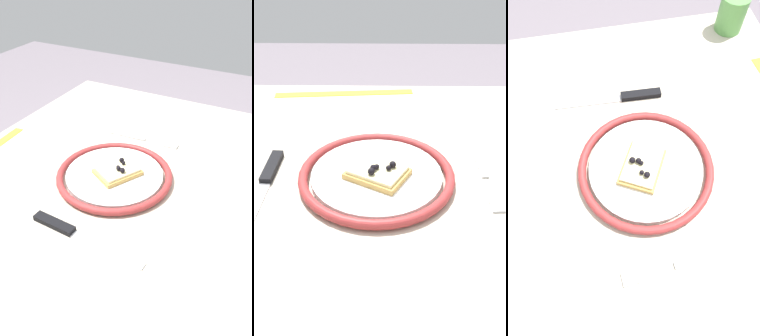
{
  "view_description": "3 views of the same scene",
  "coord_description": "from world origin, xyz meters",
  "views": [
    {
      "loc": [
        0.55,
        0.26,
        1.24
      ],
      "look_at": [
        0.01,
        -0.03,
        0.79
      ],
      "focal_mm": 35.67,
      "sensor_mm": 36.0,
      "label": 1
    },
    {
      "loc": [
        0.01,
        0.55,
        1.21
      ],
      "look_at": [
        0.02,
        -0.04,
        0.8
      ],
      "focal_mm": 46.52,
      "sensor_mm": 36.0,
      "label": 2
    },
    {
      "loc": [
        -0.22,
        0.02,
        1.29
      ],
      "look_at": [
        0.03,
        -0.03,
        0.78
      ],
      "focal_mm": 31.41,
      "sensor_mm": 36.0,
      "label": 3
    }
  ],
  "objects": [
    {
      "name": "dining_table",
      "position": [
        0.0,
        0.0,
        0.65
      ],
      "size": [
        0.91,
        0.87,
        0.77
      ],
      "color": "#BCB29E",
      "rests_on": "ground_plane"
    },
    {
      "name": "knife",
      "position": [
        0.21,
        -0.05,
        0.77
      ],
      "size": [
        0.03,
        0.24,
        0.01
      ],
      "color": "silver",
      "rests_on": "dining_table"
    },
    {
      "name": "plate",
      "position": [
        0.03,
        -0.05,
        0.78
      ],
      "size": [
        0.26,
        0.26,
        0.02
      ],
      "color": "white",
      "rests_on": "dining_table"
    },
    {
      "name": "pizza_slice_near",
      "position": [
        0.03,
        -0.04,
        0.79
      ],
      "size": [
        0.12,
        0.11,
        0.03
      ],
      "color": "tan",
      "rests_on": "plate"
    },
    {
      "name": "fork",
      "position": [
        -0.16,
        -0.06,
        0.77
      ],
      "size": [
        0.03,
        0.2,
        0.0
      ],
      "color": "#B9B9B9",
      "rests_on": "dining_table"
    },
    {
      "name": "measuring_tape",
      "position": [
        0.11,
        -0.39,
        0.77
      ],
      "size": [
        0.32,
        0.05,
        0.0
      ],
      "primitive_type": "cube",
      "rotation": [
        0.0,
        0.0,
        0.08
      ],
      "color": "yellow",
      "rests_on": "dining_table"
    }
  ]
}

